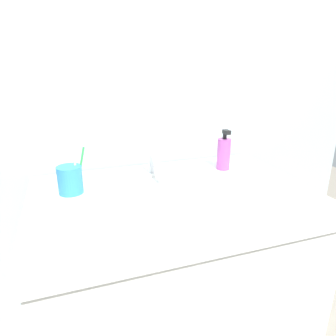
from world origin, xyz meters
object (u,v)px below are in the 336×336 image
object	(u,v)px
toothbrush_cup	(70,180)
toothbrush_white	(75,157)
toothbrush_green	(81,162)
faucet	(153,162)
soap_dispenser	(224,153)

from	to	relation	value
toothbrush_cup	toothbrush_white	size ratio (longest dim) A/B	0.46
toothbrush_white	toothbrush_green	xyz separation A→B (m)	(0.02, -0.00, -0.02)
toothbrush_cup	toothbrush_green	distance (m)	0.07
toothbrush_white	toothbrush_green	distance (m)	0.02
faucet	toothbrush_white	xyz separation A→B (m)	(-0.28, -0.05, 0.06)
toothbrush_cup	soap_dispenser	xyz separation A→B (m)	(0.60, 0.05, 0.02)
faucet	toothbrush_cup	world-z (taller)	faucet
soap_dispenser	faucet	bearing A→B (deg)	178.55
faucet	toothbrush_green	world-z (taller)	toothbrush_green
toothbrush_white	soap_dispenser	xyz separation A→B (m)	(0.57, 0.04, -0.05)
faucet	toothbrush_green	xyz separation A→B (m)	(-0.26, -0.05, 0.04)
soap_dispenser	toothbrush_white	bearing A→B (deg)	-176.06
toothbrush_cup	toothbrush_white	xyz separation A→B (m)	(0.02, 0.01, 0.07)
faucet	toothbrush_cup	xyz separation A→B (m)	(-0.30, -0.06, -0.01)
faucet	soap_dispenser	xyz separation A→B (m)	(0.29, -0.01, 0.01)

